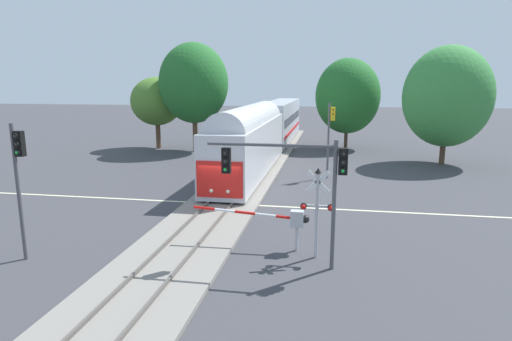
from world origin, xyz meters
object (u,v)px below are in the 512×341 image
crossing_gate_near (286,219)px  oak_behind_train (194,83)px  commuter_train (267,128)px  pine_left_background (157,101)px  elm_centre_background (348,96)px  traffic_signal_near_left (19,170)px  traffic_signal_near_right (296,172)px  traffic_signal_far_side (330,128)px  maple_right_background (447,97)px  crossing_signal_mast (317,204)px

crossing_gate_near → oak_behind_train: size_ratio=0.46×
commuter_train → pine_left_background: 13.19m
commuter_train → elm_centre_background: bearing=38.2°
traffic_signal_near_left → pine_left_background: bearing=102.6°
traffic_signal_near_right → elm_centre_background: bearing=84.9°
traffic_signal_far_side → traffic_signal_near_right: size_ratio=1.06×
oak_behind_train → maple_right_background: 24.34m
crossing_gate_near → pine_left_background: bearing=122.0°
crossing_signal_mast → elm_centre_background: size_ratio=0.39×
traffic_signal_near_right → traffic_signal_near_left: bearing=-173.6°
crossing_gate_near → oak_behind_train: (-12.42, 26.05, 5.69)m
crossing_gate_near → traffic_signal_near_right: (0.53, -1.67, 2.44)m
commuter_train → pine_left_background: pine_left_background is taller
crossing_signal_mast → oak_behind_train: (-13.77, 26.70, 4.77)m
oak_behind_train → traffic_signal_near_right: bearing=-65.0°
traffic_signal_near_left → pine_left_background: 31.04m
crossing_gate_near → pine_left_background: (-17.13, 27.37, 3.74)m
traffic_signal_near_right → elm_centre_background: elm_centre_background is taller
pine_left_background → traffic_signal_near_left: bearing=-77.4°
traffic_signal_far_side → pine_left_background: 22.59m
elm_centre_background → pine_left_background: (-20.55, -3.43, -0.59)m
maple_right_background → pine_left_background: bearing=170.6°
crossing_signal_mast → maple_right_background: size_ratio=0.37×
crossing_gate_near → elm_centre_background: bearing=83.7°
commuter_train → pine_left_background: bearing=167.7°
crossing_gate_near → oak_behind_train: oak_behind_train is taller
pine_left_background → maple_right_background: maple_right_background is taller
maple_right_background → crossing_gate_near: bearing=-117.3°
commuter_train → traffic_signal_near_left: 28.13m
commuter_train → traffic_signal_near_left: bearing=-102.1°
crossing_signal_mast → maple_right_background: bearing=66.1°
elm_centre_background → pine_left_background: elm_centre_background is taller
traffic_signal_far_side → maple_right_background: maple_right_background is taller
elm_centre_background → maple_right_background: maple_right_background is taller
traffic_signal_far_side → oak_behind_train: (-14.16, 11.03, 3.30)m
traffic_signal_far_side → oak_behind_train: size_ratio=0.51×
commuter_train → maple_right_background: maple_right_background is taller
traffic_signal_near_left → elm_centre_background: 36.45m
traffic_signal_near_right → elm_centre_background: 32.65m
elm_centre_background → maple_right_background: (8.22, -8.22, 0.24)m
maple_right_background → traffic_signal_near_right: bearing=-114.6°
traffic_signal_near_left → traffic_signal_near_right: 10.94m
oak_behind_train → pine_left_background: bearing=164.4°
traffic_signal_far_side → pine_left_background: (-18.87, 12.34, 1.34)m
crossing_signal_mast → pine_left_background: (-18.48, 28.01, 2.82)m
traffic_signal_near_right → pine_left_background: bearing=121.3°
crossing_signal_mast → pine_left_background: size_ratio=0.49×
traffic_signal_far_side → oak_behind_train: oak_behind_train is taller
traffic_signal_near_right → elm_centre_background: size_ratio=0.55×
crossing_signal_mast → traffic_signal_far_side: 15.74m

